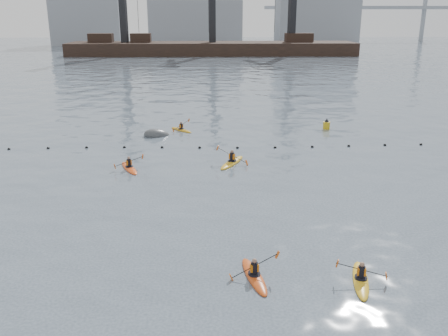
{
  "coord_description": "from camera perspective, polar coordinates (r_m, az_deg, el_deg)",
  "views": [
    {
      "loc": [
        -1.31,
        -13.88,
        10.25
      ],
      "look_at": [
        -0.53,
        8.77,
        2.8
      ],
      "focal_mm": 38.0,
      "sensor_mm": 36.0,
      "label": 1
    }
  ],
  "objects": [
    {
      "name": "skyline",
      "position": [
        164.2,
        -0.77,
        17.85
      ],
      "size": [
        141.0,
        28.0,
        22.0
      ],
      "color": "gray",
      "rests_on": "ground"
    },
    {
      "name": "kayaker_5",
      "position": [
        43.57,
        -5.17,
        4.63
      ],
      "size": [
        2.32,
        2.54,
        1.07
      ],
      "rotation": [
        0.0,
        0.0,
        0.72
      ],
      "color": "#C18916",
      "rests_on": "ground"
    },
    {
      "name": "barge_pier",
      "position": [
        124.17,
        -1.51,
        14.34
      ],
      "size": [
        72.0,
        19.3,
        29.5
      ],
      "color": "black",
      "rests_on": "ground"
    },
    {
      "name": "kayaker_2",
      "position": [
        33.28,
        -11.33,
        0.06
      ],
      "size": [
        1.96,
        3.08,
        1.03
      ],
      "rotation": [
        0.0,
        0.0,
        0.43
      ],
      "color": "#E64C15",
      "rests_on": "ground"
    },
    {
      "name": "ground",
      "position": [
        17.31,
        2.91,
        -18.15
      ],
      "size": [
        400.0,
        400.0,
        0.0
      ],
      "primitive_type": "plane",
      "color": "#3A4654",
      "rests_on": "ground"
    },
    {
      "name": "kayaker_0",
      "position": [
        19.78,
        3.65,
        -12.75
      ],
      "size": [
        2.08,
        3.07,
        1.18
      ],
      "rotation": [
        0.0,
        0.0,
        0.19
      ],
      "color": "#C74512",
      "rests_on": "ground"
    },
    {
      "name": "float_line",
      "position": [
        37.83,
        -0.67,
        2.52
      ],
      "size": [
        33.24,
        0.73,
        0.24
      ],
      "color": "black",
      "rests_on": "ground"
    },
    {
      "name": "kayaker_1",
      "position": [
        20.25,
        16.12,
        -12.71
      ],
      "size": [
        2.01,
        3.07,
        0.98
      ],
      "rotation": [
        0.0,
        0.0,
        -0.22
      ],
      "color": "gold",
      "rests_on": "ground"
    },
    {
      "name": "kayaker_3",
      "position": [
        33.8,
        0.97,
        0.74
      ],
      "size": [
        2.26,
        3.49,
        1.33
      ],
      "rotation": [
        0.0,
        0.0,
        -0.47
      ],
      "color": "gold",
      "rests_on": "ground"
    },
    {
      "name": "mooring_buoy",
      "position": [
        41.96,
        -8.06,
        3.88
      ],
      "size": [
        2.89,
        2.2,
        1.65
      ],
      "primitive_type": "ellipsoid",
      "rotation": [
        0.0,
        0.21,
        0.36
      ],
      "color": "#404345",
      "rests_on": "ground"
    },
    {
      "name": "nav_buoy",
      "position": [
        44.92,
        12.22,
        5.04
      ],
      "size": [
        0.63,
        0.63,
        1.14
      ],
      "color": "#B99B12",
      "rests_on": "ground"
    }
  ]
}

